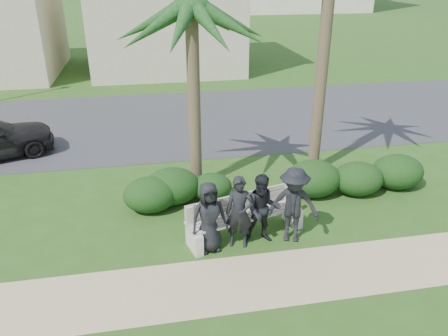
{
  "coord_description": "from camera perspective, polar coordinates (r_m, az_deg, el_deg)",
  "views": [
    {
      "loc": [
        -2.48,
        -8.19,
        5.42
      ],
      "look_at": [
        -0.75,
        1.0,
        1.09
      ],
      "focal_mm": 35.0,
      "sensor_mm": 36.0,
      "label": 1
    }
  ],
  "objects": [
    {
      "name": "ground",
      "position": [
        10.13,
        5.28,
        -7.6
      ],
      "size": [
        160.0,
        160.0,
        0.0
      ],
      "primitive_type": "plane",
      "color": "#284E16",
      "rests_on": "ground"
    },
    {
      "name": "footpath",
      "position": [
        8.74,
        8.51,
        -13.79
      ],
      "size": [
        30.0,
        1.6,
        0.01
      ],
      "primitive_type": "cube",
      "color": "tan",
      "rests_on": "ground"
    },
    {
      "name": "asphalt_street",
      "position": [
        17.26,
        -1.84,
        6.55
      ],
      "size": [
        160.0,
        8.0,
        0.01
      ],
      "primitive_type": "cube",
      "color": "#2D2D30",
      "rests_on": "ground"
    },
    {
      "name": "stucco_bldg_right",
      "position": [
        26.29,
        -7.91,
        20.83
      ],
      "size": [
        8.4,
        8.4,
        7.3
      ],
      "color": "beige",
      "rests_on": "ground"
    },
    {
      "name": "park_bench",
      "position": [
        9.59,
        2.83,
        -6.65
      ],
      "size": [
        2.74,
        1.24,
        0.91
      ],
      "rotation": [
        0.0,
        0.0,
        0.26
      ],
      "color": "#AEA192",
      "rests_on": "ground"
    },
    {
      "name": "man_a",
      "position": [
        8.95,
        -1.99,
        -6.46
      ],
      "size": [
        0.83,
        0.61,
        1.54
      ],
      "primitive_type": "imported",
      "rotation": [
        0.0,
        0.0,
        0.17
      ],
      "color": "black",
      "rests_on": "ground"
    },
    {
      "name": "man_b",
      "position": [
        9.07,
        2.02,
        -5.82
      ],
      "size": [
        0.66,
        0.52,
        1.59
      ],
      "primitive_type": "imported",
      "rotation": [
        0.0,
        0.0,
        -0.27
      ],
      "color": "black",
      "rests_on": "ground"
    },
    {
      "name": "man_c",
      "position": [
        9.24,
        5.09,
        -5.39
      ],
      "size": [
        0.84,
        0.69,
        1.56
      ],
      "primitive_type": "imported",
      "rotation": [
        0.0,
        0.0,
        -0.14
      ],
      "color": "black",
      "rests_on": "ground"
    },
    {
      "name": "man_d",
      "position": [
        9.32,
        9.03,
        -4.82
      ],
      "size": [
        1.25,
        0.94,
        1.71
      ],
      "primitive_type": "imported",
      "rotation": [
        0.0,
        0.0,
        -0.31
      ],
      "color": "black",
      "rests_on": "ground"
    },
    {
      "name": "hedge_a",
      "position": [
        10.71,
        -9.6,
        -3.3
      ],
      "size": [
        1.31,
        1.08,
        0.85
      ],
      "primitive_type": "ellipsoid",
      "color": "#10340E",
      "rests_on": "ground"
    },
    {
      "name": "hedge_b",
      "position": [
        10.97,
        -6.83,
        -2.24
      ],
      "size": [
        1.4,
        1.16,
        0.91
      ],
      "primitive_type": "ellipsoid",
      "color": "#10340E",
      "rests_on": "ground"
    },
    {
      "name": "hedge_c",
      "position": [
        11.1,
        -1.64,
        -2.38
      ],
      "size": [
        1.05,
        0.87,
        0.69
      ],
      "primitive_type": "ellipsoid",
      "color": "#10340E",
      "rests_on": "ground"
    },
    {
      "name": "hedge_d",
      "position": [
        11.47,
        11.57,
        -1.23
      ],
      "size": [
        1.45,
        1.2,
        0.95
      ],
      "primitive_type": "ellipsoid",
      "color": "#10340E",
      "rests_on": "ground"
    },
    {
      "name": "hedge_e",
      "position": [
        11.84,
        17.1,
        -1.21
      ],
      "size": [
        1.33,
        1.1,
        0.87
      ],
      "primitive_type": "ellipsoid",
      "color": "#10340E",
      "rests_on": "ground"
    },
    {
      "name": "hedge_f",
      "position": [
        12.54,
        21.7,
        -0.33
      ],
      "size": [
        1.4,
        1.16,
        0.92
      ],
      "primitive_type": "ellipsoid",
      "color": "#10340E",
      "rests_on": "ground"
    },
    {
      "name": "palm_left",
      "position": [
        10.65,
        -4.29,
        19.91
      ],
      "size": [
        3.0,
        3.0,
        5.48
      ],
      "color": "brown",
      "rests_on": "ground"
    }
  ]
}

